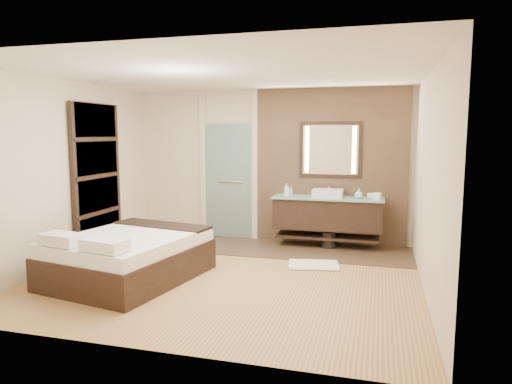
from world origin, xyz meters
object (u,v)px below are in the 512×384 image
(vanity, at_px, (328,214))
(waste_bin, at_px, (329,240))
(mirror_unit, at_px, (330,150))
(bed, at_px, (129,257))

(vanity, xyz_separation_m, waste_bin, (0.04, -0.07, -0.44))
(waste_bin, bearing_deg, vanity, 118.29)
(mirror_unit, relative_size, bed, 0.49)
(vanity, bearing_deg, mirror_unit, 90.00)
(vanity, distance_m, waste_bin, 0.44)
(vanity, distance_m, mirror_unit, 1.10)
(vanity, bearing_deg, waste_bin, -61.71)
(vanity, relative_size, bed, 0.86)
(bed, xyz_separation_m, waste_bin, (2.39, 2.34, -0.16))
(mirror_unit, distance_m, waste_bin, 1.54)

